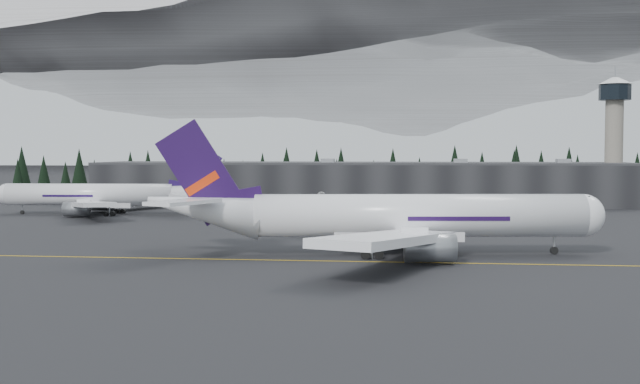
# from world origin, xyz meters

# --- Properties ---
(ground) EXTENTS (1400.00, 1400.00, 0.00)m
(ground) POSITION_xyz_m (0.00, 0.00, 0.00)
(ground) COLOR black
(ground) RESTS_ON ground
(taxiline) EXTENTS (400.00, 0.40, 0.02)m
(taxiline) POSITION_xyz_m (0.00, -2.00, 0.01)
(taxiline) COLOR gold
(taxiline) RESTS_ON ground
(terminal) EXTENTS (160.00, 30.00, 12.60)m
(terminal) POSITION_xyz_m (0.00, 125.00, 6.30)
(terminal) COLOR black
(terminal) RESTS_ON ground
(control_tower) EXTENTS (10.00, 10.00, 37.70)m
(control_tower) POSITION_xyz_m (75.00, 128.00, 23.41)
(control_tower) COLOR gray
(control_tower) RESTS_ON ground
(treeline) EXTENTS (360.00, 20.00, 15.00)m
(treeline) POSITION_xyz_m (0.00, 162.00, 7.50)
(treeline) COLOR black
(treeline) RESTS_ON ground
(mountain_ridge) EXTENTS (4400.00, 900.00, 420.00)m
(mountain_ridge) POSITION_xyz_m (0.00, 1000.00, 0.00)
(mountain_ridge) COLOR white
(mountain_ridge) RESTS_ON ground
(jet_main) EXTENTS (71.51, 65.63, 21.08)m
(jet_main) POSITION_xyz_m (10.88, 6.20, 5.94)
(jet_main) COLOR white
(jet_main) RESTS_ON ground
(jet_parked) EXTENTS (59.45, 54.78, 17.47)m
(jet_parked) POSITION_xyz_m (-59.97, 75.64, 4.93)
(jet_parked) COLOR silver
(jet_parked) RESTS_ON ground
(gse_vehicle_a) EXTENTS (2.66, 4.79, 1.27)m
(gse_vehicle_a) POSITION_xyz_m (-9.74, 106.12, 0.63)
(gse_vehicle_a) COLOR silver
(gse_vehicle_a) RESTS_ON ground
(gse_vehicle_b) EXTENTS (4.88, 4.18, 1.58)m
(gse_vehicle_b) POSITION_xyz_m (37.71, 94.91, 0.79)
(gse_vehicle_b) COLOR #BBBBBD
(gse_vehicle_b) RESTS_ON ground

